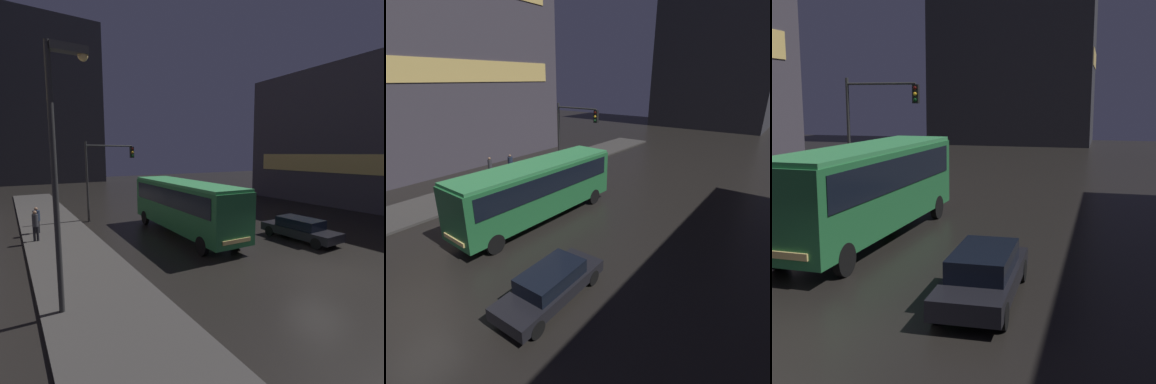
# 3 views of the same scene
# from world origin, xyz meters

# --- Properties ---
(ground_plane) EXTENTS (120.00, 120.00, 0.00)m
(ground_plane) POSITION_xyz_m (0.00, 0.00, 0.00)
(ground_plane) COLOR black
(sidewalk_left) EXTENTS (4.00, 48.00, 0.15)m
(sidewalk_left) POSITION_xyz_m (-9.00, 10.00, 0.07)
(sidewalk_left) COLOR #3D3A38
(sidewalk_left) RESTS_ON ground
(building_right_block) EXTENTS (10.07, 25.66, 13.86)m
(building_right_block) POSITION_xyz_m (20.32, 7.68, 6.92)
(building_right_block) COLOR #423D47
(building_right_block) RESTS_ON ground
(building_far_backdrop) EXTENTS (18.07, 12.00, 28.30)m
(building_far_backdrop) POSITION_xyz_m (-4.48, 54.39, 14.15)
(building_far_backdrop) COLOR #2D2D33
(building_far_backdrop) RESTS_ON ground
(bus_near) EXTENTS (2.83, 10.93, 3.46)m
(bus_near) POSITION_xyz_m (-1.97, 8.49, 2.13)
(bus_near) COLOR #236B38
(bus_near) RESTS_ON ground
(car_taxi) EXTENTS (1.85, 4.78, 1.36)m
(car_taxi) POSITION_xyz_m (3.36, 3.67, 0.71)
(car_taxi) COLOR black
(car_taxi) RESTS_ON ground
(pedestrian_near) EXTENTS (0.38, 0.38, 1.81)m
(pedestrian_near) POSITION_xyz_m (-10.33, 11.39, 1.20)
(pedestrian_near) COLOR black
(pedestrian_near) RESTS_ON sidewalk_left
(pedestrian_mid) EXTENTS (0.58, 0.58, 1.69)m
(pedestrian_mid) POSITION_xyz_m (-10.11, 13.35, 1.17)
(pedestrian_mid) COLOR black
(pedestrian_mid) RESTS_ON sidewalk_left
(traffic_light_main) EXTENTS (3.86, 0.35, 6.15)m
(traffic_light_main) POSITION_xyz_m (-5.02, 15.55, 4.21)
(traffic_light_main) COLOR #2D2D2D
(traffic_light_main) RESTS_ON ground
(street_lamp_sidewalk) EXTENTS (1.25, 0.36, 8.38)m
(street_lamp_sidewalk) POSITION_xyz_m (-10.13, 2.09, 5.62)
(street_lamp_sidewalk) COLOR #2D2D2D
(street_lamp_sidewalk) RESTS_ON sidewalk_left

